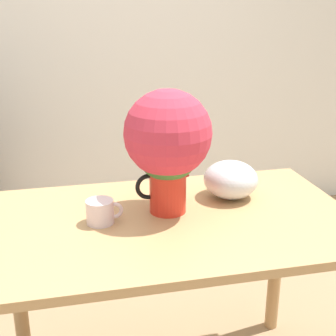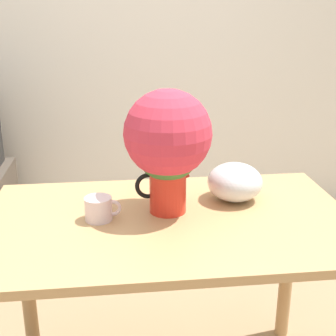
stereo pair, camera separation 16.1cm
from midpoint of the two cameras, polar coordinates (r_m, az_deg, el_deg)
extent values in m
cube|color=silver|center=(3.23, -10.47, 15.63)|extent=(8.00, 0.05, 2.60)
cube|color=tan|center=(1.62, -2.37, -6.62)|extent=(1.27, 0.78, 0.03)
cylinder|color=tan|center=(2.11, -20.04, -13.68)|extent=(0.06, 0.06, 0.76)
cylinder|color=tan|center=(2.24, 11.07, -10.65)|extent=(0.06, 0.06, 0.76)
cylinder|color=red|center=(1.63, -2.85, -2.44)|extent=(0.13, 0.13, 0.18)
cone|color=red|center=(1.62, -0.98, -0.21)|extent=(0.05, 0.05, 0.05)
torus|color=black|center=(1.62, -5.21, -2.33)|extent=(0.09, 0.02, 0.09)
sphere|color=#3D7033|center=(1.59, -2.93, 2.36)|extent=(0.23, 0.23, 0.23)
sphere|color=#CC3347|center=(1.57, -2.96, 4.20)|extent=(0.30, 0.30, 0.30)
cylinder|color=silver|center=(1.59, -11.18, -5.37)|extent=(0.09, 0.09, 0.08)
torus|color=silver|center=(1.59, -9.42, -5.24)|extent=(0.06, 0.01, 0.06)
ellipsoid|color=silver|center=(1.77, 5.08, -1.45)|extent=(0.21, 0.21, 0.14)
camera|label=1|loc=(0.08, -92.86, -1.00)|focal=50.00mm
camera|label=2|loc=(0.08, 87.14, 1.00)|focal=50.00mm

